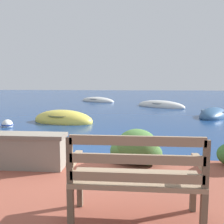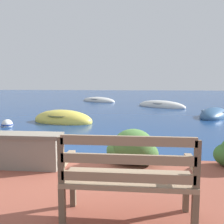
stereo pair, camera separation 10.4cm
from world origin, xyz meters
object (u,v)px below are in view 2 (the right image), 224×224
(park_bench, at_px, (128,176))
(rowboat_mid, at_px, (214,115))
(mooring_buoy, at_px, (7,125))
(rowboat_nearest, at_px, (63,120))
(rowboat_outer, at_px, (99,101))
(rowboat_far, at_px, (161,106))

(park_bench, height_order, rowboat_mid, park_bench)
(rowboat_mid, height_order, mooring_buoy, rowboat_mid)
(rowboat_nearest, xyz_separation_m, rowboat_outer, (-0.07, 10.11, -0.02))
(rowboat_nearest, distance_m, rowboat_mid, 6.84)
(park_bench, height_order, rowboat_outer, park_bench)
(rowboat_nearest, relative_size, rowboat_far, 0.83)
(rowboat_nearest, height_order, rowboat_far, rowboat_nearest)
(rowboat_mid, relative_size, rowboat_far, 0.86)
(rowboat_far, bearing_deg, mooring_buoy, -92.09)
(park_bench, distance_m, rowboat_nearest, 7.82)
(rowboat_mid, relative_size, rowboat_outer, 0.86)
(rowboat_outer, bearing_deg, mooring_buoy, -63.68)
(park_bench, height_order, mooring_buoy, park_bench)
(park_bench, xyz_separation_m, rowboat_outer, (-2.91, 17.37, -0.65))
(rowboat_nearest, height_order, rowboat_outer, rowboat_nearest)
(rowboat_mid, relative_size, mooring_buoy, 6.81)
(rowboat_mid, bearing_deg, park_bench, -173.56)
(rowboat_nearest, bearing_deg, rowboat_outer, -74.05)
(mooring_buoy, bearing_deg, rowboat_far, 49.92)
(rowboat_far, bearing_deg, rowboat_mid, -26.60)
(park_bench, xyz_separation_m, rowboat_nearest, (-2.84, 7.26, -0.63))
(rowboat_far, bearing_deg, rowboat_outer, 178.45)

